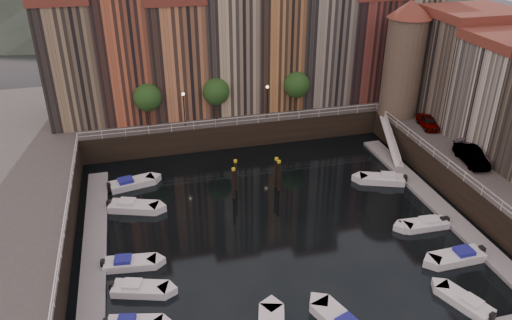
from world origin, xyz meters
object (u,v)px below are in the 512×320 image
object	(u,v)px
gangway	(391,139)
car_b	(471,157)
boat_left_2	(129,263)
corner_tower	(404,57)
boat_left_1	(139,289)
car_a	(428,123)
mooring_pilings	(256,177)
car_c	(474,154)

from	to	relation	value
gangway	car_b	world-z (taller)	car_b
boat_left_2	car_b	xyz separation A→B (m)	(34.12, 4.07, 3.45)
corner_tower	boat_left_1	world-z (taller)	corner_tower
car_a	car_b	xyz separation A→B (m)	(-0.62, -9.02, 0.11)
corner_tower	car_b	world-z (taller)	corner_tower
gangway	boat_left_1	size ratio (longest dim) A/B	1.82
gangway	mooring_pilings	bearing A→B (deg)	-165.68
boat_left_1	boat_left_2	size ratio (longest dim) A/B	1.01
boat_left_1	car_c	distance (m)	35.40
mooring_pilings	car_a	xyz separation A→B (m)	(21.70, 4.12, 2.04)
corner_tower	car_b	xyz separation A→B (m)	(0.75, -13.85, -6.40)
corner_tower	boat_left_2	distance (m)	39.13
boat_left_2	car_c	distance (m)	35.42
car_c	car_b	bearing A→B (deg)	-148.78
corner_tower	mooring_pilings	world-z (taller)	corner_tower
boat_left_1	car_a	bearing A→B (deg)	42.94
corner_tower	gangway	distance (m)	9.86
boat_left_2	car_b	world-z (taller)	car_b
gangway	mooring_pilings	size ratio (longest dim) A/B	1.62
car_b	corner_tower	bearing A→B (deg)	101.08
car_c	boat_left_1	bearing A→B (deg)	-176.84
boat_left_2	car_c	bearing A→B (deg)	14.65
gangway	mooring_pilings	world-z (taller)	gangway
car_a	boat_left_2	bearing A→B (deg)	-149.05
mooring_pilings	car_b	distance (m)	21.75
mooring_pilings	corner_tower	bearing A→B (deg)	23.76
car_b	mooring_pilings	bearing A→B (deg)	174.89
gangway	car_a	xyz separation A→B (m)	(4.27, -0.33, 1.77)
boat_left_1	corner_tower	bearing A→B (deg)	50.22
corner_tower	car_c	size ratio (longest dim) A/B	3.03
corner_tower	car_a	size ratio (longest dim) A/B	3.41
gangway	car_b	xyz separation A→B (m)	(3.65, -9.35, 1.88)
boat_left_1	boat_left_2	distance (m)	3.35
gangway	car_a	size ratio (longest dim) A/B	2.05
gangway	boat_left_1	distance (m)	34.23
mooring_pilings	car_b	size ratio (longest dim) A/B	1.06
corner_tower	boat_left_2	xyz separation A→B (m)	(-33.37, -17.91, -9.85)
mooring_pilings	car_b	xyz separation A→B (m)	(21.08, -4.90, 2.15)
corner_tower	car_c	xyz separation A→B (m)	(1.57, -13.12, -6.53)
boat_left_1	car_b	size ratio (longest dim) A/B	0.94
corner_tower	car_a	xyz separation A→B (m)	(1.37, -4.83, -6.50)
mooring_pilings	boat_left_1	distance (m)	17.49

